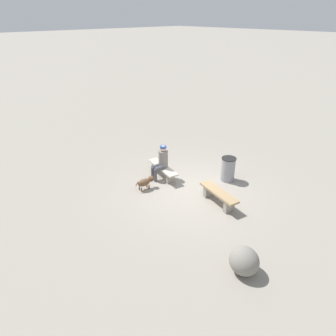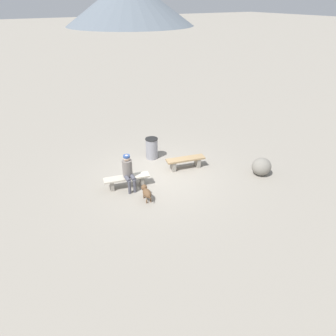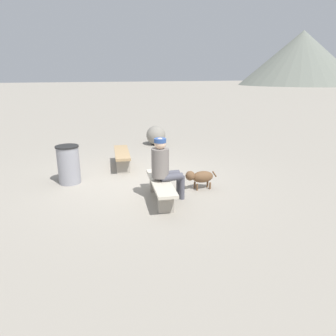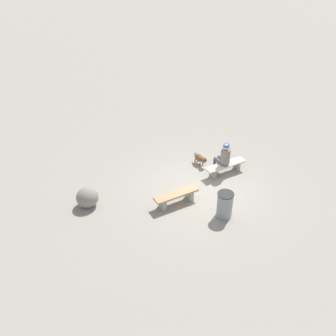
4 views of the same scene
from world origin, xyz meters
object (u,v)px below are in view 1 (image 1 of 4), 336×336
bench_right (163,169)px  dog (146,182)px  trash_bin (228,169)px  boulder (244,261)px  bench_left (219,195)px  seated_person (162,160)px

bench_right → dog: (-0.26, 1.06, -0.02)m
trash_bin → boulder: (-3.03, 3.42, -0.11)m
bench_right → trash_bin: (-1.87, -1.59, 0.15)m
bench_left → bench_right: bearing=14.6°
dog → trash_bin: trash_bin is taller
bench_left → boulder: (-2.28, 1.92, 0.04)m
seated_person → dog: 1.10m
bench_right → dog: bearing=116.4°
bench_left → trash_bin: size_ratio=1.78×
bench_right → trash_bin: trash_bin is taller
bench_left → trash_bin: bearing=-50.8°
bench_right → dog: 1.09m
trash_bin → bench_right: bearing=40.3°
bench_left → boulder: bearing=152.5°
dog → trash_bin: bearing=-23.6°
bench_right → boulder: 5.23m
seated_person → dog: bearing=108.6°
boulder → seated_person: bearing=-19.7°
seated_person → boulder: 5.17m
bench_right → trash_bin: 2.45m
bench_left → seated_person: size_ratio=1.24×
dog → boulder: size_ratio=1.00×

